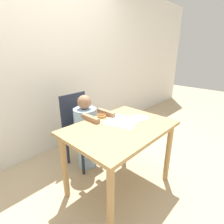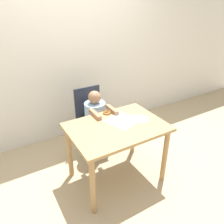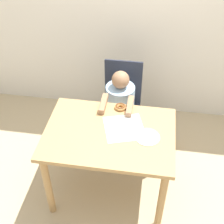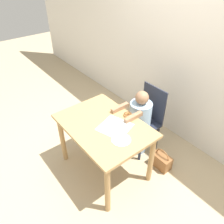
{
  "view_description": "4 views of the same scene",
  "coord_description": "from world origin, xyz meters",
  "px_view_note": "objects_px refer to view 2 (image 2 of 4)",
  "views": [
    {
      "loc": [
        -1.19,
        -1.01,
        1.46
      ],
      "look_at": [
        0.0,
        0.11,
        0.86
      ],
      "focal_mm": 28.0,
      "sensor_mm": 36.0,
      "label": 1
    },
    {
      "loc": [
        -1.1,
        -1.75,
        1.98
      ],
      "look_at": [
        0.0,
        0.11,
        0.86
      ],
      "focal_mm": 35.0,
      "sensor_mm": 36.0,
      "label": 2
    },
    {
      "loc": [
        0.3,
        -1.79,
        2.5
      ],
      "look_at": [
        0.0,
        0.11,
        0.86
      ],
      "focal_mm": 50.0,
      "sensor_mm": 36.0,
      "label": 3
    },
    {
      "loc": [
        1.51,
        -1.09,
        2.29
      ],
      "look_at": [
        0.0,
        0.11,
        0.86
      ],
      "focal_mm": 35.0,
      "sensor_mm": 36.0,
      "label": 4
    }
  ],
  "objects_px": {
    "chair": "(92,121)",
    "donut": "(107,112)",
    "handbag": "(120,137)",
    "child_figure": "(96,124)"
  },
  "relations": [
    {
      "from": "chair",
      "to": "donut",
      "type": "distance_m",
      "value": 0.47
    },
    {
      "from": "chair",
      "to": "handbag",
      "type": "distance_m",
      "value": 0.56
    },
    {
      "from": "chair",
      "to": "handbag",
      "type": "height_order",
      "value": "chair"
    },
    {
      "from": "chair",
      "to": "child_figure",
      "type": "distance_m",
      "value": 0.12
    },
    {
      "from": "chair",
      "to": "child_figure",
      "type": "height_order",
      "value": "child_figure"
    },
    {
      "from": "chair",
      "to": "handbag",
      "type": "bearing_deg",
      "value": -12.57
    },
    {
      "from": "child_figure",
      "to": "donut",
      "type": "relative_size",
      "value": 9.38
    },
    {
      "from": "donut",
      "to": "handbag",
      "type": "bearing_deg",
      "value": 36.1
    },
    {
      "from": "child_figure",
      "to": "handbag",
      "type": "relative_size",
      "value": 3.25
    },
    {
      "from": "handbag",
      "to": "child_figure",
      "type": "bearing_deg",
      "value": -176.08
    }
  ]
}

